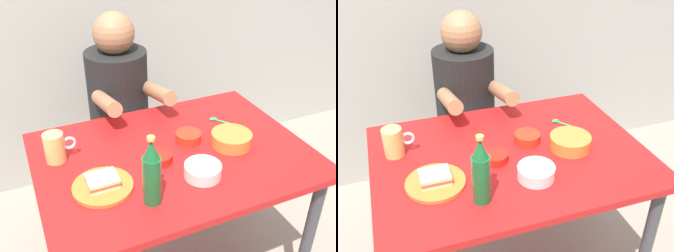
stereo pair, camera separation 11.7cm
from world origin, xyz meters
The scene contains 12 objects.
dining_table centered at (0.00, 0.00, 0.65)m, with size 1.10×0.80×0.74m.
stool centered at (-0.04, 0.63, 0.35)m, with size 0.34×0.34×0.45m.
person_seated centered at (-0.04, 0.62, 0.77)m, with size 0.33×0.56×0.72m.
plate_orange centered at (-0.32, -0.10, 0.75)m, with size 0.22×0.22×0.01m, color orange.
sandwich centered at (-0.32, -0.10, 0.77)m, with size 0.11×0.09×0.04m.
beer_mug centered at (-0.44, 0.14, 0.80)m, with size 0.13×0.08×0.12m.
beer_bottle centered at (-0.19, -0.24, 0.86)m, with size 0.06×0.06×0.26m.
sambal_bowl_red centered at (-0.07, -0.04, 0.76)m, with size 0.10×0.10×0.03m.
soup_bowl_orange centered at (0.25, -0.04, 0.77)m, with size 0.17×0.17×0.05m.
rice_bowl_white centered at (0.04, -0.18, 0.77)m, with size 0.14×0.14×0.05m.
sauce_bowl_chili centered at (0.10, 0.06, 0.76)m, with size 0.11×0.11×0.04m.
spoon centered at (0.30, 0.15, 0.75)m, with size 0.09×0.10×0.01m.
Camera 1 is at (-0.55, -1.18, 1.64)m, focal length 41.39 mm.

